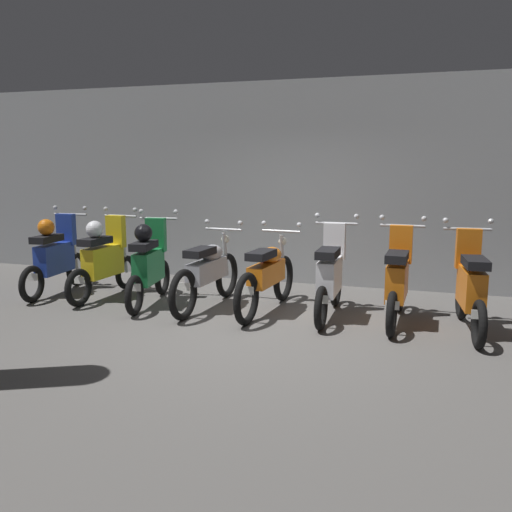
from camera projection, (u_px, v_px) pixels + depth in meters
The scene contains 10 objects.
ground_plane at pixel (248, 328), 6.51m from camera, with size 80.00×80.00×0.00m, color #565451.
back_wall at pixel (301, 184), 8.85m from camera, with size 16.00×0.30×3.24m, color gray.
motorbike_slot_0 at pixel (55, 256), 8.20m from camera, with size 0.59×1.68×1.29m.
motorbike_slot_1 at pixel (104, 259), 7.96m from camera, with size 0.59×1.68×1.29m.
motorbike_slot_2 at pixel (149, 264), 7.55m from camera, with size 0.58×1.67×1.29m.
motorbike_slot_3 at pixel (208, 272), 7.39m from camera, with size 0.59×1.95×1.15m.
motorbike_slot_4 at pixel (267, 275), 7.18m from camera, with size 0.59×1.95×1.15m.
motorbike_slot_5 at pixel (330, 276), 6.94m from camera, with size 0.59×1.68×1.29m.
motorbike_slot_6 at pixel (397, 281), 6.67m from camera, with size 0.59×1.68×1.29m.
motorbike_slot_7 at pixel (470, 287), 6.31m from camera, with size 0.59×1.68×1.29m.
Camera 1 is at (1.97, -5.95, 1.94)m, focal length 38.28 mm.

